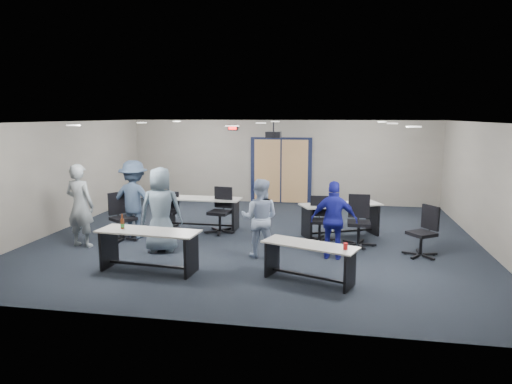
% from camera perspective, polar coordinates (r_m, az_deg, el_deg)
% --- Properties ---
extents(floor, '(10.00, 10.00, 0.00)m').
position_cam_1_polar(floor, '(10.78, 0.16, -5.77)').
color(floor, black).
rests_on(floor, ground).
extents(back_wall, '(10.00, 0.04, 2.70)m').
position_cam_1_polar(back_wall, '(14.92, 3.17, 3.79)').
color(back_wall, gray).
rests_on(back_wall, floor).
extents(front_wall, '(10.00, 0.04, 2.70)m').
position_cam_1_polar(front_wall, '(6.20, -7.10, -4.53)').
color(front_wall, gray).
rests_on(front_wall, floor).
extents(left_wall, '(0.04, 9.00, 2.70)m').
position_cam_1_polar(left_wall, '(12.39, -23.28, 1.82)').
color(left_wall, gray).
rests_on(left_wall, floor).
extents(right_wall, '(0.04, 9.00, 2.70)m').
position_cam_1_polar(right_wall, '(10.83, 27.20, 0.53)').
color(right_wall, gray).
rests_on(right_wall, floor).
extents(ceiling, '(10.00, 9.00, 0.04)m').
position_cam_1_polar(ceiling, '(10.40, 0.16, 8.73)').
color(ceiling, white).
rests_on(ceiling, back_wall).
extents(double_door, '(2.00, 0.07, 2.20)m').
position_cam_1_polar(double_door, '(14.92, 3.14, 2.62)').
color(double_door, black).
rests_on(double_door, back_wall).
extents(exit_sign, '(0.32, 0.07, 0.18)m').
position_cam_1_polar(exit_sign, '(15.08, -2.93, 8.04)').
color(exit_sign, black).
rests_on(exit_sign, back_wall).
extents(ceiling_projector, '(0.35, 0.32, 0.37)m').
position_cam_1_polar(ceiling_projector, '(10.85, 2.20, 7.20)').
color(ceiling_projector, black).
rests_on(ceiling_projector, ceiling).
extents(ceiling_can_lights, '(6.24, 5.74, 0.02)m').
position_cam_1_polar(ceiling_can_lights, '(10.64, 0.40, 8.59)').
color(ceiling_can_lights, white).
rests_on(ceiling_can_lights, ceiling).
extents(table_front_left, '(1.94, 0.78, 1.05)m').
position_cam_1_polar(table_front_left, '(8.68, -13.32, -6.21)').
color(table_front_left, beige).
rests_on(table_front_left, floor).
extents(table_front_right, '(1.74, 1.09, 0.78)m').
position_cam_1_polar(table_front_right, '(8.00, 6.74, -7.92)').
color(table_front_right, beige).
rests_on(table_front_right, floor).
extents(table_back_left, '(1.96, 0.69, 0.79)m').
position_cam_1_polar(table_back_left, '(11.63, -6.74, -1.95)').
color(table_back_left, beige).
rests_on(table_back_left, floor).
extents(table_back_right, '(2.01, 1.39, 0.78)m').
position_cam_1_polar(table_back_right, '(11.04, 10.52, -2.72)').
color(table_back_right, beige).
rests_on(table_back_right, floor).
extents(chair_back_a, '(0.64, 0.64, 0.93)m').
position_cam_1_polar(chair_back_a, '(11.77, -10.85, -2.31)').
color(chair_back_a, black).
rests_on(chair_back_a, floor).
extents(chair_back_b, '(0.81, 0.81, 1.11)m').
position_cam_1_polar(chair_back_b, '(11.16, -4.56, -2.34)').
color(chair_back_b, black).
rests_on(chair_back_b, floor).
extents(chair_back_c, '(0.69, 0.69, 1.02)m').
position_cam_1_polar(chair_back_c, '(10.53, 7.98, -3.39)').
color(chair_back_c, black).
rests_on(chair_back_c, floor).
extents(chair_back_d, '(0.71, 0.71, 1.12)m').
position_cam_1_polar(chair_back_d, '(10.27, 12.74, -3.57)').
color(chair_back_d, black).
rests_on(chair_back_d, floor).
extents(chair_loose_left, '(0.95, 0.95, 1.09)m').
position_cam_1_polar(chair_loose_left, '(10.95, -16.27, -2.98)').
color(chair_loose_left, black).
rests_on(chair_loose_left, floor).
extents(chair_loose_right, '(0.92, 0.92, 1.04)m').
position_cam_1_polar(chair_loose_right, '(9.87, 20.00, -4.67)').
color(chair_loose_right, black).
rests_on(chair_loose_right, floor).
extents(person_gray, '(0.72, 0.53, 1.83)m').
position_cam_1_polar(person_gray, '(10.63, -21.14, -1.59)').
color(person_gray, gray).
rests_on(person_gray, floor).
extents(person_plaid, '(0.96, 0.70, 1.80)m').
position_cam_1_polar(person_plaid, '(9.76, -11.80, -2.18)').
color(person_plaid, slate).
rests_on(person_plaid, floor).
extents(person_lightblue, '(0.79, 0.62, 1.60)m').
position_cam_1_polar(person_lightblue, '(9.23, 0.47, -3.28)').
color(person_lightblue, '#A3B6D8').
rests_on(person_lightblue, floor).
extents(person_navy, '(0.94, 0.43, 1.58)m').
position_cam_1_polar(person_navy, '(9.23, 9.73, -3.50)').
color(person_navy, '#1B1D95').
rests_on(person_navy, floor).
extents(person_back, '(1.20, 0.71, 1.83)m').
position_cam_1_polar(person_back, '(10.99, -14.98, -0.91)').
color(person_back, '#394B67').
rests_on(person_back, floor).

